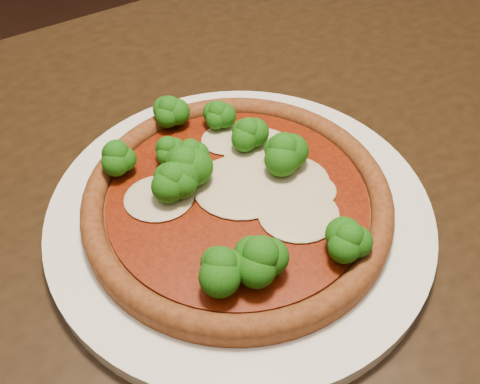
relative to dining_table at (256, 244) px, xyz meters
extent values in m
cube|color=black|center=(0.00, 0.00, 0.08)|extent=(1.38, 1.21, 0.04)
cylinder|color=black|center=(0.33, 0.54, -0.29)|extent=(0.06, 0.06, 0.71)
cylinder|color=white|center=(-0.03, -0.04, 0.11)|extent=(0.36, 0.36, 0.02)
cylinder|color=brown|center=(-0.03, -0.04, 0.12)|extent=(0.28, 0.28, 0.01)
torus|color=brown|center=(-0.03, -0.04, 0.13)|extent=(0.28, 0.28, 0.02)
cylinder|color=#701905|center=(-0.03, -0.04, 0.13)|extent=(0.24, 0.24, 0.00)
ellipsoid|color=beige|center=(0.02, -0.03, 0.13)|extent=(0.08, 0.07, 0.01)
ellipsoid|color=beige|center=(-0.03, 0.03, 0.13)|extent=(0.05, 0.05, 0.00)
ellipsoid|color=beige|center=(-0.02, -0.03, 0.13)|extent=(0.09, 0.08, 0.01)
ellipsoid|color=beige|center=(0.04, -0.05, 0.13)|extent=(0.05, 0.04, 0.00)
ellipsoid|color=beige|center=(0.00, 0.01, 0.13)|extent=(0.07, 0.06, 0.01)
ellipsoid|color=beige|center=(-0.10, -0.04, 0.13)|extent=(0.06, 0.06, 0.01)
ellipsoid|color=beige|center=(0.02, -0.07, 0.13)|extent=(0.07, 0.07, 0.01)
ellipsoid|color=#217913|center=(-0.07, -0.02, 0.16)|extent=(0.05, 0.05, 0.04)
ellipsoid|color=#217913|center=(-0.08, -0.03, 0.16)|extent=(0.04, 0.04, 0.04)
ellipsoid|color=#217913|center=(0.02, -0.01, 0.16)|extent=(0.05, 0.05, 0.04)
ellipsoid|color=#217913|center=(-0.08, 0.06, 0.15)|extent=(0.04, 0.04, 0.03)
ellipsoid|color=#217913|center=(-0.09, 0.01, 0.15)|extent=(0.03, 0.03, 0.03)
ellipsoid|color=#217913|center=(-0.01, 0.02, 0.15)|extent=(0.04, 0.04, 0.03)
ellipsoid|color=#217913|center=(-0.03, 0.05, 0.15)|extent=(0.04, 0.04, 0.03)
ellipsoid|color=#217913|center=(0.05, -0.12, 0.16)|extent=(0.04, 0.04, 0.04)
ellipsoid|color=#217913|center=(-0.07, 0.00, 0.15)|extent=(0.04, 0.04, 0.03)
ellipsoid|color=#217913|center=(-0.02, -0.13, 0.16)|extent=(0.05, 0.05, 0.04)
ellipsoid|color=#217913|center=(-0.13, 0.00, 0.15)|extent=(0.04, 0.04, 0.04)
ellipsoid|color=#217913|center=(-0.05, -0.13, 0.16)|extent=(0.05, 0.05, 0.04)
camera|label=1|loc=(-0.07, -0.36, 0.49)|focal=40.00mm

